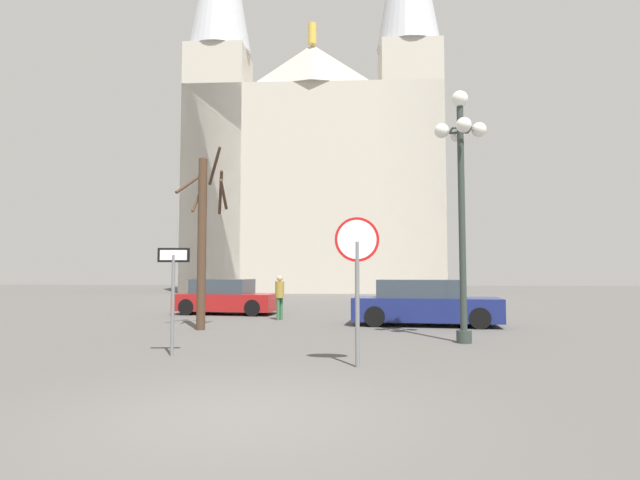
{
  "coord_description": "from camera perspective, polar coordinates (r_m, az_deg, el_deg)",
  "views": [
    {
      "loc": [
        1.53,
        -5.92,
        1.68
      ],
      "look_at": [
        -1.01,
        20.13,
        3.38
      ],
      "focal_mm": 28.23,
      "sensor_mm": 36.0,
      "label": 1
    }
  ],
  "objects": [
    {
      "name": "parked_car_far_red",
      "position": [
        20.87,
        -10.62,
        -6.44
      ],
      "size": [
        4.16,
        2.19,
        1.41
      ],
      "color": "maroon",
      "rests_on": "ground"
    },
    {
      "name": "stop_sign",
      "position": [
        9.08,
        4.23,
        -2.37
      ],
      "size": [
        0.8,
        0.16,
        2.68
      ],
      "color": "slate",
      "rests_on": "ground"
    },
    {
      "name": "ground_plane",
      "position": [
        6.34,
        -9.1,
        -19.03
      ],
      "size": [
        120.0,
        120.0,
        0.0
      ],
      "primitive_type": "plane",
      "color": "#514F4C"
    },
    {
      "name": "bare_tree",
      "position": [
        15.33,
        -13.12,
        0.47
      ],
      "size": [
        1.54,
        1.33,
        5.45
      ],
      "color": "#473323",
      "rests_on": "ground"
    },
    {
      "name": "parked_car_near_navy",
      "position": [
        16.5,
        11.66,
        -7.09
      ],
      "size": [
        4.72,
        2.11,
        1.45
      ],
      "color": "navy",
      "rests_on": "ground"
    },
    {
      "name": "cathedral",
      "position": [
        46.33,
        -0.56,
        8.87
      ],
      "size": [
        22.2,
        14.26,
        37.44
      ],
      "color": "#BCB5A5",
      "rests_on": "ground"
    },
    {
      "name": "one_way_arrow_sign",
      "position": [
        10.66,
        -16.31,
        -4.95
      ],
      "size": [
        0.64,
        0.12,
        2.18
      ],
      "color": "slate",
      "rests_on": "ground"
    },
    {
      "name": "street_lamp",
      "position": [
        12.82,
        15.7,
        7.22
      ],
      "size": [
        1.26,
        1.26,
        6.15
      ],
      "color": "#2D3833",
      "rests_on": "ground"
    },
    {
      "name": "pedestrian_walking",
      "position": [
        18.05,
        -4.6,
        -6.03
      ],
      "size": [
        0.32,
        0.32,
        1.57
      ],
      "color": "#33663F",
      "rests_on": "ground"
    }
  ]
}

